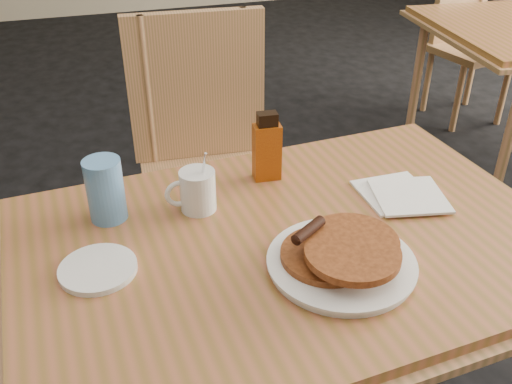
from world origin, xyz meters
TOP-DOWN VIEW (x-y plane):
  - main_table at (0.03, 0.00)m, footprint 1.22×0.87m
  - chair_main_far at (0.02, 0.77)m, footprint 0.49×0.49m
  - chair_neighbor_far at (1.85, 1.89)m, footprint 0.45×0.46m
  - pancake_plate at (0.08, -0.12)m, footprint 0.29×0.29m
  - coffee_mug at (-0.14, 0.17)m, footprint 0.11×0.08m
  - syrup_bottle at (0.06, 0.25)m, footprint 0.07×0.05m
  - napkin_stack at (0.33, 0.07)m, footprint 0.19×0.20m
  - blue_tumbler at (-0.33, 0.19)m, footprint 0.08×0.08m
  - side_saucer at (-0.37, 0.01)m, footprint 0.16×0.16m

SIDE VIEW (x-z plane):
  - chair_neighbor_far at x=1.85m, z-range 0.08..0.94m
  - chair_main_far at x=0.02m, z-range 0.10..1.11m
  - main_table at x=0.03m, z-range 0.33..1.08m
  - napkin_stack at x=0.33m, z-range 0.75..0.76m
  - side_saucer at x=-0.37m, z-range 0.75..0.76m
  - pancake_plate at x=0.08m, z-range 0.73..0.82m
  - coffee_mug at x=-0.14m, z-range 0.72..0.87m
  - blue_tumbler at x=-0.33m, z-range 0.75..0.89m
  - syrup_bottle at x=0.06m, z-range 0.74..0.92m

